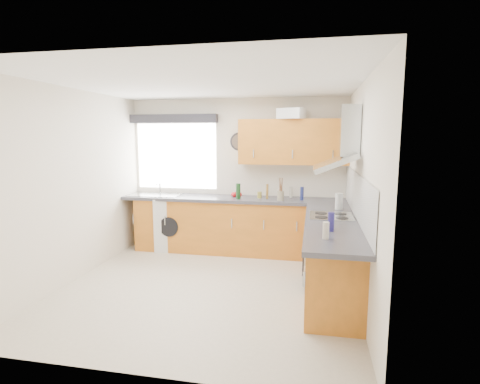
% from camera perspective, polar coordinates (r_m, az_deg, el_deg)
% --- Properties ---
extents(ground_plane, '(3.60, 3.60, 0.00)m').
position_cam_1_polar(ground_plane, '(4.89, -4.96, -14.26)').
color(ground_plane, beige).
extents(ceiling, '(3.60, 3.60, 0.02)m').
position_cam_1_polar(ceiling, '(4.55, -5.37, 16.20)').
color(ceiling, white).
rests_on(ceiling, wall_back).
extents(wall_back, '(3.60, 0.02, 2.50)m').
position_cam_1_polar(wall_back, '(6.29, -0.57, 2.67)').
color(wall_back, silver).
rests_on(wall_back, ground_plane).
extents(wall_front, '(3.60, 0.02, 2.50)m').
position_cam_1_polar(wall_front, '(2.90, -15.19, -4.49)').
color(wall_front, silver).
rests_on(wall_front, ground_plane).
extents(wall_left, '(0.02, 3.60, 2.50)m').
position_cam_1_polar(wall_left, '(5.34, -24.04, 0.90)').
color(wall_left, silver).
rests_on(wall_left, ground_plane).
extents(wall_right, '(0.02, 3.60, 2.50)m').
position_cam_1_polar(wall_right, '(4.40, 17.95, -0.24)').
color(wall_right, silver).
rests_on(wall_right, ground_plane).
extents(window, '(1.40, 0.02, 1.10)m').
position_cam_1_polar(window, '(6.55, -9.66, 5.41)').
color(window, silver).
rests_on(window, wall_back).
extents(window_blind, '(1.50, 0.18, 0.14)m').
position_cam_1_polar(window_blind, '(6.46, -10.09, 10.95)').
color(window_blind, '#24242A').
rests_on(window_blind, wall_back).
extents(splashback, '(0.01, 3.00, 0.54)m').
position_cam_1_polar(splashback, '(4.71, 17.36, -0.53)').
color(splashback, white).
rests_on(splashback, wall_right).
extents(base_cab_back, '(3.00, 0.58, 0.86)m').
position_cam_1_polar(base_cab_back, '(6.17, -2.02, -5.19)').
color(base_cab_back, '#A95F1A').
rests_on(base_cab_back, ground_plane).
extents(base_cab_corner, '(0.60, 0.60, 0.86)m').
position_cam_1_polar(base_cab_corner, '(6.01, 13.07, -5.77)').
color(base_cab_corner, '#A95F1A').
rests_on(base_cab_corner, ground_plane).
extents(base_cab_right, '(0.58, 2.10, 0.86)m').
position_cam_1_polar(base_cab_right, '(4.71, 13.72, -9.77)').
color(base_cab_right, '#A95F1A').
rests_on(base_cab_right, ground_plane).
extents(worktop_back, '(3.60, 0.62, 0.05)m').
position_cam_1_polar(worktop_back, '(6.05, -1.14, -1.06)').
color(worktop_back, '#333339').
rests_on(worktop_back, base_cab_back).
extents(worktop_right, '(0.62, 2.42, 0.05)m').
position_cam_1_polar(worktop_right, '(4.45, 13.88, -4.78)').
color(worktop_right, '#333339').
rests_on(worktop_right, base_cab_right).
extents(sink, '(0.84, 0.46, 0.10)m').
position_cam_1_polar(sink, '(6.45, -12.77, -0.09)').
color(sink, '#AAB1B6').
rests_on(sink, worktop_back).
extents(oven, '(0.56, 0.58, 0.85)m').
position_cam_1_polar(oven, '(4.86, 13.52, -9.27)').
color(oven, black).
rests_on(oven, ground_plane).
extents(hob_plate, '(0.52, 0.52, 0.01)m').
position_cam_1_polar(hob_plate, '(4.73, 13.73, -3.58)').
color(hob_plate, '#AAB1B6').
rests_on(hob_plate, worktop_right).
extents(extractor_hood, '(0.52, 0.78, 0.66)m').
position_cam_1_polar(extractor_hood, '(4.64, 15.34, 6.75)').
color(extractor_hood, '#AAB1B6').
rests_on(extractor_hood, wall_right).
extents(upper_cabinets, '(1.70, 0.35, 0.70)m').
position_cam_1_polar(upper_cabinets, '(5.96, 8.14, 7.56)').
color(upper_cabinets, '#A95F1A').
rests_on(upper_cabinets, wall_back).
extents(washing_machine, '(0.69, 0.67, 0.88)m').
position_cam_1_polar(washing_machine, '(6.43, -9.80, -4.63)').
color(washing_machine, silver).
rests_on(washing_machine, ground_plane).
extents(wall_clock, '(0.30, 0.04, 0.30)m').
position_cam_1_polar(wall_clock, '(6.23, -0.16, 7.69)').
color(wall_clock, '#24242A').
rests_on(wall_clock, wall_back).
extents(casserole, '(0.45, 0.39, 0.16)m').
position_cam_1_polar(casserole, '(5.87, 7.82, 11.75)').
color(casserole, silver).
rests_on(casserole, upper_cabinets).
extents(storage_box, '(0.23, 0.20, 0.10)m').
position_cam_1_polar(storage_box, '(5.86, 8.18, 11.47)').
color(storage_box, red).
rests_on(storage_box, upper_cabinets).
extents(utensil_pot, '(0.13, 0.13, 0.14)m').
position_cam_1_polar(utensil_pot, '(5.77, 6.21, -0.59)').
color(utensil_pot, '#796F58').
rests_on(utensil_pot, worktop_back).
extents(kitchen_roll, '(0.10, 0.10, 0.22)m').
position_cam_1_polar(kitchen_roll, '(5.22, 14.84, -1.38)').
color(kitchen_roll, silver).
rests_on(kitchen_roll, worktop_right).
extents(tomato_cluster, '(0.19, 0.19, 0.07)m').
position_cam_1_polar(tomato_cluster, '(6.12, -0.54, -0.37)').
color(tomato_cluster, red).
rests_on(tomato_cluster, worktop_back).
extents(jar_0, '(0.05, 0.05, 0.17)m').
position_cam_1_polar(jar_0, '(6.08, 7.78, -0.04)').
color(jar_0, '#A9A290').
rests_on(jar_0, worktop_back).
extents(jar_1, '(0.07, 0.07, 0.18)m').
position_cam_1_polar(jar_1, '(5.83, 6.13, -0.31)').
color(jar_1, '#A99C90').
rests_on(jar_1, worktop_back).
extents(jar_2, '(0.04, 0.04, 0.23)m').
position_cam_1_polar(jar_2, '(5.91, 4.16, 0.09)').
color(jar_2, brown).
rests_on(jar_2, worktop_back).
extents(jar_3, '(0.06, 0.06, 0.21)m').
position_cam_1_polar(jar_3, '(5.85, 9.42, -0.23)').
color(jar_3, navy).
rests_on(jar_3, worktop_back).
extents(jar_4, '(0.07, 0.07, 0.10)m').
position_cam_1_polar(jar_4, '(5.98, 2.98, -0.45)').
color(jar_4, olive).
rests_on(jar_4, worktop_back).
extents(jar_5, '(0.07, 0.07, 0.25)m').
position_cam_1_polar(jar_5, '(5.86, -0.29, 0.11)').
color(jar_5, '#133715').
rests_on(jar_5, worktop_back).
extents(bottle_0, '(0.06, 0.06, 0.17)m').
position_cam_1_polar(bottle_0, '(3.69, 12.96, -5.75)').
color(bottle_0, '#BFB4A3').
rests_on(bottle_0, worktop_right).
extents(bottle_1, '(0.07, 0.07, 0.20)m').
position_cam_1_polar(bottle_1, '(4.00, 13.71, -4.42)').
color(bottle_1, navy).
rests_on(bottle_1, worktop_right).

